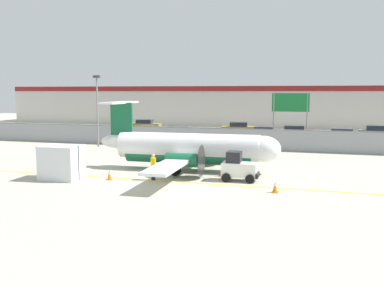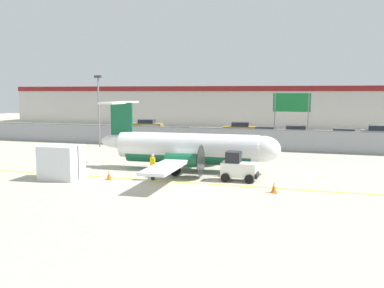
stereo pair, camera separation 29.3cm
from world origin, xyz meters
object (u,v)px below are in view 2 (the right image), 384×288
at_px(parked_car_7, 379,132).
at_px(parked_car_2, 177,133).
at_px(cargo_container, 61,162).
at_px(parked_car_0, 147,125).
at_px(traffic_cone_near_right, 109,175).
at_px(apron_light_pole, 99,105).
at_px(parked_car_4, 267,134).
at_px(baggage_tug, 238,168).
at_px(commuter_airplane, 191,148).
at_px(highway_sign, 292,107).
at_px(traffic_cone_far_left, 274,187).
at_px(parked_car_5, 296,132).
at_px(parked_car_1, 148,132).
at_px(traffic_cone_near_left, 221,172).
at_px(ground_crew_worker, 153,165).
at_px(parked_car_6, 345,136).
at_px(parked_car_3, 239,128).

bearing_deg(parked_car_7, parked_car_2, -157.24).
xyz_separation_m(cargo_container, parked_car_0, (-7.66, 32.56, -0.21)).
distance_m(traffic_cone_near_right, apron_light_pole, 17.42).
distance_m(parked_car_4, parked_car_7, 13.65).
bearing_deg(baggage_tug, commuter_airplane, 145.75).
bearing_deg(cargo_container, highway_sign, 51.98).
relative_size(traffic_cone_far_left, apron_light_pole, 0.09).
xyz_separation_m(parked_car_5, parked_car_7, (9.32, 2.87, 0.00)).
distance_m(cargo_container, traffic_cone_far_left, 13.69).
relative_size(cargo_container, traffic_cone_near_right, 3.92).
relative_size(parked_car_1, parked_car_7, 0.99).
height_order(traffic_cone_near_right, highway_sign, highway_sign).
height_order(commuter_airplane, traffic_cone_near_left, commuter_airplane).
relative_size(commuter_airplane, parked_car_5, 3.65).
relative_size(commuter_airplane, cargo_container, 6.40).
height_order(commuter_airplane, highway_sign, highway_sign).
height_order(commuter_airplane, parked_car_2, commuter_airplane).
bearing_deg(parked_car_4, commuter_airplane, -100.39).
distance_m(cargo_container, highway_sign, 23.39).
bearing_deg(commuter_airplane, parked_car_5, 72.62).
height_order(ground_crew_worker, parked_car_1, same).
bearing_deg(highway_sign, apron_light_pole, -168.58).
distance_m(parked_car_6, apron_light_pole, 26.22).
bearing_deg(parked_car_2, parked_car_4, -174.66).
relative_size(parked_car_4, highway_sign, 0.77).
bearing_deg(parked_car_5, parked_car_0, 158.32).
distance_m(traffic_cone_far_left, parked_car_1, 28.58).
bearing_deg(parked_car_7, baggage_tug, -109.05).
height_order(traffic_cone_near_right, parked_car_1, parked_car_1).
xyz_separation_m(cargo_container, apron_light_pole, (-5.68, 15.20, 3.20)).
bearing_deg(parked_car_2, cargo_container, 82.25).
bearing_deg(highway_sign, cargo_container, -124.87).
relative_size(parked_car_6, apron_light_pole, 0.59).
height_order(parked_car_3, highway_sign, highway_sign).
height_order(traffic_cone_near_right, apron_light_pole, apron_light_pole).
relative_size(traffic_cone_near_right, parked_car_7, 0.15).
xyz_separation_m(parked_car_1, parked_car_2, (3.85, -0.37, 0.00)).
bearing_deg(parked_car_0, parked_car_4, -29.57).
distance_m(cargo_container, parked_car_2, 22.55).
bearing_deg(baggage_tug, apron_light_pole, 142.51).
bearing_deg(apron_light_pole, baggage_tug, -36.64).
relative_size(commuter_airplane, parked_car_2, 3.67).
bearing_deg(baggage_tug, parked_car_5, 84.08).
relative_size(parked_car_7, apron_light_pole, 0.59).
height_order(parked_car_6, parked_car_7, same).
relative_size(traffic_cone_near_right, highway_sign, 0.12).
bearing_deg(traffic_cone_near_right, parked_car_5, 69.05).
bearing_deg(ground_crew_worker, highway_sign, -161.34).
bearing_deg(traffic_cone_far_left, parked_car_1, 127.12).
distance_m(baggage_tug, parked_car_6, 23.16).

